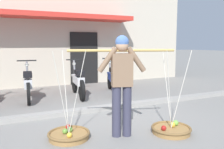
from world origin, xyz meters
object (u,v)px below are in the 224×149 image
object	(u,v)px
motorcycle_second_in_row	(28,84)
motorcycle_third_in_row	(78,81)
fruit_vendor	(122,79)
fruit_basket_left_side	(69,134)
motorcycle_end_of_row	(113,79)
fruit_basket_right_side	(171,129)

from	to	relation	value
motorcycle_second_in_row	motorcycle_third_in_row	world-z (taller)	same
fruit_vendor	motorcycle_second_in_row	distance (m)	3.67
fruit_basket_left_side	motorcycle_second_in_row	xyz separation A→B (m)	(-0.25, 3.19, 0.38)
motorcycle_third_in_row	motorcycle_end_of_row	xyz separation A→B (m)	(1.17, 0.08, 0.00)
fruit_basket_left_side	motorcycle_end_of_row	size ratio (longest dim) A/B	0.82
fruit_basket_left_side	motorcycle_second_in_row	bearing A→B (deg)	94.49
fruit_vendor	motorcycle_third_in_row	world-z (taller)	fruit_vendor
fruit_vendor	motorcycle_end_of_row	distance (m)	3.71
fruit_basket_right_side	motorcycle_second_in_row	xyz separation A→B (m)	(-1.94, 3.72, 0.38)
fruit_vendor	fruit_basket_left_side	world-z (taller)	fruit_vendor
fruit_vendor	motorcycle_second_in_row	world-z (taller)	fruit_vendor
fruit_basket_right_side	motorcycle_end_of_row	bearing A→B (deg)	80.26
motorcycle_second_in_row	motorcycle_third_in_row	bearing A→B (deg)	-7.06
fruit_basket_right_side	motorcycle_second_in_row	world-z (taller)	fruit_basket_right_side
fruit_vendor	fruit_basket_right_side	bearing A→B (deg)	-17.44
motorcycle_third_in_row	motorcycle_end_of_row	distance (m)	1.18
motorcycle_third_in_row	motorcycle_end_of_row	size ratio (longest dim) A/B	1.03
motorcycle_second_in_row	motorcycle_end_of_row	distance (m)	2.56
fruit_basket_right_side	motorcycle_third_in_row	distance (m)	3.62
fruit_vendor	motorcycle_second_in_row	bearing A→B (deg)	107.54
fruit_vendor	motorcycle_second_in_row	size ratio (longest dim) A/B	0.93
fruit_vendor	motorcycle_third_in_row	distance (m)	3.34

